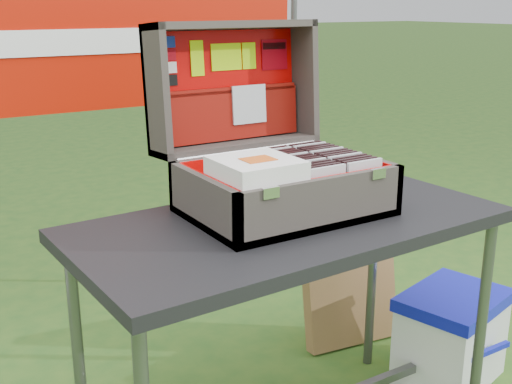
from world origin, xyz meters
TOP-DOWN VIEW (x-y plane):
  - table at (0.08, 0.01)m, footprint 1.34×0.71m
  - table_top at (0.08, 0.01)m, footprint 1.34×0.71m
  - table_leg_fr at (0.68, -0.25)m, footprint 0.04×0.04m
  - table_leg_bl at (-0.51, 0.28)m, footprint 0.04×0.04m
  - table_leg_br at (0.68, 0.28)m, footprint 0.04×0.04m
  - suitcase at (0.10, 0.13)m, footprint 0.58×0.58m
  - suitcase_base_bottom at (0.10, 0.07)m, footprint 0.58×0.42m
  - suitcase_base_wall_front at (0.10, -0.13)m, footprint 0.58×0.02m
  - suitcase_base_wall_back at (0.10, 0.27)m, footprint 0.58×0.02m
  - suitcase_base_wall_left at (-0.18, 0.07)m, footprint 0.02×0.42m
  - suitcase_base_wall_right at (0.38, 0.07)m, footprint 0.02×0.42m
  - suitcase_liner_floor at (0.10, 0.07)m, footprint 0.54×0.37m
  - suitcase_latch_left at (-0.09, -0.14)m, footprint 0.05×0.01m
  - suitcase_latch_right at (0.29, -0.14)m, footprint 0.05×0.01m
  - suitcase_hinge at (0.10, 0.28)m, footprint 0.53×0.02m
  - suitcase_lid_back at (0.10, 0.44)m, footprint 0.58×0.05m
  - suitcase_lid_rim_far at (0.10, 0.39)m, footprint 0.58×0.16m
  - suitcase_lid_rim_near at (0.10, 0.36)m, footprint 0.58×0.16m
  - suitcase_lid_rim_left at (-0.18, 0.37)m, footprint 0.02×0.19m
  - suitcase_lid_rim_right at (0.38, 0.37)m, footprint 0.02×0.19m
  - suitcase_lid_liner at (0.10, 0.42)m, footprint 0.53×0.03m
  - suitcase_liner_wall_front at (0.10, -0.11)m, footprint 0.54×0.01m
  - suitcase_liner_wall_back at (0.10, 0.25)m, footprint 0.54×0.01m
  - suitcase_liner_wall_left at (-0.17, 0.07)m, footprint 0.01×0.37m
  - suitcase_liner_wall_right at (0.37, 0.07)m, footprint 0.01×0.37m
  - suitcase_lid_pocket at (0.10, 0.40)m, footprint 0.52×0.04m
  - suitcase_pocket_edge at (0.10, 0.40)m, footprint 0.51×0.02m
  - suitcase_pocket_cd at (0.16, 0.38)m, footprint 0.13×0.02m
  - lid_sticker_cc_a at (-0.11, 0.43)m, footprint 0.06×0.01m
  - lid_sticker_cc_b at (-0.11, 0.43)m, footprint 0.06×0.01m
  - lid_sticker_cc_c at (-0.11, 0.42)m, footprint 0.06×0.01m
  - lid_sticker_cc_d at (-0.11, 0.42)m, footprint 0.06×0.01m
  - lid_card_neon_tall at (-0.01, 0.42)m, footprint 0.05×0.01m
  - lid_card_neon_main at (0.10, 0.42)m, footprint 0.11×0.01m
  - lid_card_neon_small at (0.19, 0.42)m, footprint 0.05×0.01m
  - lid_sticker_band at (0.29, 0.42)m, footprint 0.10×0.01m
  - lid_sticker_band_bar at (0.29, 0.43)m, footprint 0.09×0.00m
  - cd_left_0 at (0.14, -0.09)m, footprint 0.13×0.01m
  - cd_left_1 at (0.14, -0.07)m, footprint 0.13×0.01m
  - cd_left_2 at (0.14, -0.05)m, footprint 0.13×0.01m
  - cd_left_3 at (0.14, -0.02)m, footprint 0.13×0.01m
  - cd_left_4 at (0.14, 0.00)m, footprint 0.13×0.01m
  - cd_left_5 at (0.14, 0.02)m, footprint 0.13×0.01m
  - cd_left_6 at (0.14, 0.05)m, footprint 0.13×0.01m
  - cd_left_7 at (0.14, 0.07)m, footprint 0.13×0.01m
  - cd_left_8 at (0.14, 0.09)m, footprint 0.13×0.01m
  - cd_left_9 at (0.14, 0.12)m, footprint 0.13×0.01m
  - cd_left_10 at (0.14, 0.14)m, footprint 0.13×0.01m
  - cd_left_11 at (0.14, 0.16)m, footprint 0.13×0.01m
  - cd_left_12 at (0.14, 0.18)m, footprint 0.13×0.01m
  - cd_left_13 at (0.14, 0.21)m, footprint 0.13×0.01m
  - cd_right_0 at (0.28, -0.09)m, footprint 0.13×0.01m
  - cd_right_1 at (0.28, -0.07)m, footprint 0.13×0.01m
  - cd_right_2 at (0.28, -0.05)m, footprint 0.13×0.01m
  - cd_right_3 at (0.28, -0.02)m, footprint 0.13×0.01m
  - cd_right_4 at (0.28, 0.00)m, footprint 0.13×0.01m
  - cd_right_5 at (0.28, 0.02)m, footprint 0.13×0.01m
  - cd_right_6 at (0.28, 0.05)m, footprint 0.13×0.01m
  - cd_right_7 at (0.28, 0.07)m, footprint 0.13×0.01m
  - cd_right_8 at (0.28, 0.09)m, footprint 0.13×0.01m
  - cd_right_9 at (0.28, 0.12)m, footprint 0.13×0.01m
  - cd_right_10 at (0.28, 0.14)m, footprint 0.13×0.01m
  - cd_right_11 at (0.28, 0.16)m, footprint 0.13×0.01m
  - cd_right_12 at (0.28, 0.18)m, footprint 0.13×0.01m
  - cd_right_13 at (0.28, 0.21)m, footprint 0.13×0.01m
  - songbook_0 at (-0.05, -0.01)m, footprint 0.22×0.22m
  - songbook_1 at (-0.05, -0.01)m, footprint 0.22×0.22m
  - songbook_2 at (-0.05, -0.01)m, footprint 0.22×0.22m
  - songbook_3 at (-0.05, -0.01)m, footprint 0.22×0.22m
  - songbook_4 at (-0.05, -0.01)m, footprint 0.22×0.22m
  - songbook_5 at (-0.05, -0.01)m, footprint 0.22×0.22m
  - songbook_6 at (-0.05, -0.01)m, footprint 0.22×0.22m
  - songbook_7 at (-0.05, -0.01)m, footprint 0.22×0.22m
  - songbook_8 at (-0.05, -0.01)m, footprint 0.22×0.22m
  - songbook_9 at (-0.05, -0.01)m, footprint 0.22×0.22m
  - songbook_graphic at (-0.05, -0.02)m, footprint 0.09×0.07m
  - cooler at (0.88, 0.03)m, footprint 0.48×0.41m
  - cooler_body at (0.88, 0.03)m, footprint 0.46×0.39m
  - cooler_lid at (0.88, 0.03)m, footprint 0.48×0.41m
  - cooler_handle at (0.88, -0.14)m, footprint 0.25×0.02m
  - cardboard_box at (0.73, 0.47)m, footprint 0.45×0.20m
  - banner_post_right at (0.85, 1.10)m, footprint 0.03×0.03m
  - banner at (0.00, 1.09)m, footprint 1.60×0.02m
  - banner_text at (0.00, 1.08)m, footprint 1.20×0.00m

SIDE VIEW (x-z plane):
  - cooler_body at x=0.88m, z-range 0.00..0.32m
  - cooler at x=0.88m, z-range 0.00..0.37m
  - cooler_handle at x=0.88m, z-range 0.19..0.21m
  - cardboard_box at x=0.73m, z-range 0.00..0.46m
  - cooler_lid at x=0.88m, z-range 0.32..0.37m
  - table_leg_fr at x=0.68m, z-range 0.00..0.78m
  - table_leg_bl at x=-0.51m, z-range 0.00..0.78m
  - table_leg_br at x=0.68m, z-range 0.00..0.78m
  - table at x=0.08m, z-range 0.00..0.82m
  - table_top at x=0.08m, z-range 0.78..0.82m
  - suitcase_base_bottom at x=0.10m, z-range 0.82..0.85m
  - suitcase_liner_floor at x=0.10m, z-range 0.85..0.85m
  - banner_post_right at x=0.85m, z-range 0.00..1.70m
  - suitcase_base_wall_front at x=0.10m, z-range 0.82..0.98m
  - suitcase_base_wall_back at x=0.10m, z-range 0.82..0.98m
  - suitcase_base_wall_left at x=-0.18m, z-range 0.82..0.98m
  - suitcase_base_wall_right at x=0.38m, z-range 0.82..0.98m
  - suitcase_liner_wall_front at x=0.10m, z-range 0.85..0.98m
  - suitcase_liner_wall_back at x=0.10m, z-range 0.85..0.98m
  - suitcase_liner_wall_left at x=-0.17m, z-range 0.85..0.98m
  - suitcase_liner_wall_right at x=0.37m, z-range 0.85..0.98m
  - cd_left_0 at x=0.14m, z-range 0.85..1.00m
  - cd_left_1 at x=0.14m, z-range 0.85..1.00m
  - cd_left_2 at x=0.14m, z-range 0.85..1.00m
  - cd_left_3 at x=0.14m, z-range 0.85..1.00m
  - cd_left_4 at x=0.14m, z-range 0.85..1.00m
  - cd_left_5 at x=0.14m, z-range 0.85..1.00m
  - cd_left_6 at x=0.14m, z-range 0.85..1.00m
  - cd_left_7 at x=0.14m, z-range 0.85..1.00m
  - cd_left_8 at x=0.14m, z-range 0.85..1.00m
  - cd_left_9 at x=0.14m, z-range 0.85..1.00m
  - cd_left_10 at x=0.14m, z-range 0.85..1.00m
  - cd_left_11 at x=0.14m, z-range 0.85..1.00m
  - cd_left_12 at x=0.14m, z-range 0.85..1.00m
  - cd_left_13 at x=0.14m, z-range 0.85..1.00m
  - cd_right_0 at x=0.28m, z-range 0.85..1.00m
  - cd_right_1 at x=0.28m, z-range 0.85..1.00m
  - cd_right_2 at x=0.28m, z-range 0.85..1.00m
  - cd_right_3 at x=0.28m, z-range 0.85..1.00m
  - cd_right_4 at x=0.28m, z-range 0.85..1.00m
  - cd_right_5 at x=0.28m, z-range 0.85..1.00m
  - cd_right_6 at x=0.28m, z-range 0.85..1.00m
  - cd_right_7 at x=0.28m, z-range 0.85..1.00m
  - cd_right_8 at x=0.28m, z-range 0.85..1.00m
  - cd_right_9 at x=0.28m, z-range 0.85..1.00m
  - cd_right_10 at x=0.28m, z-range 0.85..1.00m
  - cd_right_11 at x=0.28m, z-range 0.85..1.00m
  - cd_right_12 at x=0.28m, z-range 0.85..1.00m
  - cd_right_13 at x=0.28m, z-range 0.85..1.00m
  - suitcase_latch_left at x=-0.09m, z-range 0.95..0.98m
  - suitcase_latch_right at x=0.29m, z-range 0.95..0.98m
  - suitcase_hinge at x=0.10m, z-range 0.97..0.99m
  - songbook_0 at x=-0.05m, z-range 0.98..0.98m
  - suitcase_lid_rim_near at x=0.10m, z-range 0.97..1.00m
  - songbook_1 at x=-0.05m, z-range 0.98..0.99m
  - songbook_2 at x=-0.05m, z-range 0.99..0.99m
  - songbook_3 at x=-0.05m, z-range 0.99..1.00m
  - songbook_4 at x=-0.05m, z-range 1.00..1.00m
  - songbook_5 at x=-0.05m, z-range 1.00..1.01m
  - songbook_6 at x=-0.05m, z-range 1.01..1.01m
  - songbook_7 at x=-0.05m, z-range 1.01..1.02m
  - songbook_8 at x=-0.05m, z-range 1.02..1.02m
  - songbook_9 at x=-0.05m, z-range 1.02..1.03m
  - songbook_graphic at x=-0.05m, z-range 1.03..1.03m
  - suitcase_lid_pocket at x=0.10m, z-range 1.00..1.17m
  - suitcase at x=0.10m, z-range 0.82..1.39m
  - suitcase_pocket_cd at x=0.16m, z-range 1.05..1.18m
  - suitcase_pocket_edge at x=0.10m, z-range 1.16..1.18m
  - suitcase_lid_back at x=0.10m, z-range 0.97..1.39m
  - suitcase_lid_liner at x=0.10m, z-range 0.99..1.36m
  - suitcase_lid_rim_left at x=-0.18m, z-range 0.97..1.40m
  - suitcase_lid_rim_right at x=0.38m, z-range 0.97..1.40m
  - lid_sticker_cc_d at x=-0.11m, z-range 1.19..1.23m
  - lid_sticker_cc_c at x=-0.11m, z-range 1.23..1.27m
  - lid_card_neon_tall at x=-0.01m, z-range 1.22..1.33m
  - lid_card_neon_main at x=0.10m, z-range 1.23..1.32m
  - lid_card_neon_small at x=0.19m, z-range 1.23..1.32m
  - lid_sticker_band at x=0.29m, z-range 1.22..1.33m
  - lid_sticker_cc_b at x=-0.11m, z-range 1.27..1.31m
  - banner at x=0.00m, z-range 1.02..1.58m
  - banner_text at x=0.00m, z-range 1.25..1.35m
  - lid_sticker_band_bar at x=0.29m, z-range 1.29..1.32m
  - lid_sticker_cc_a at x=-0.11m, z-range 1.31..1.35m
  - suitcase_lid_rim_far at x=0.10m, z-range 1.36..1.40m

